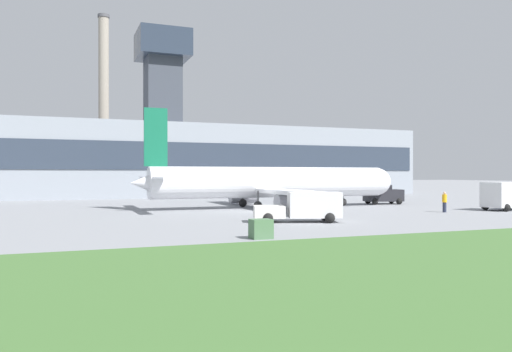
{
  "coord_description": "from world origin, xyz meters",
  "views": [
    {
      "loc": [
        -16.11,
        -40.27,
        3.27
      ],
      "look_at": [
        1.21,
        4.63,
        3.12
      ],
      "focal_mm": 35.0,
      "sensor_mm": 36.0,
      "label": 1
    }
  ],
  "objects_px": {
    "airplane": "(269,183)",
    "fuel_truck": "(304,207)",
    "ground_crew_person": "(444,202)",
    "pushback_tug": "(383,195)",
    "baggage_truck": "(505,197)"
  },
  "relations": [
    {
      "from": "ground_crew_person",
      "to": "airplane",
      "type": "bearing_deg",
      "value": 138.43
    },
    {
      "from": "airplane",
      "to": "ground_crew_person",
      "type": "bearing_deg",
      "value": -41.57
    },
    {
      "from": "airplane",
      "to": "fuel_truck",
      "type": "xyz_separation_m",
      "value": [
        -3.28,
        -14.18,
        -1.4
      ]
    },
    {
      "from": "pushback_tug",
      "to": "ground_crew_person",
      "type": "distance_m",
      "value": 12.11
    },
    {
      "from": "pushback_tug",
      "to": "baggage_truck",
      "type": "xyz_separation_m",
      "value": [
        4.62,
        -12.01,
        0.29
      ]
    },
    {
      "from": "airplane",
      "to": "pushback_tug",
      "type": "distance_m",
      "value": 14.33
    },
    {
      "from": "airplane",
      "to": "ground_crew_person",
      "type": "height_order",
      "value": "airplane"
    },
    {
      "from": "baggage_truck",
      "to": "ground_crew_person",
      "type": "height_order",
      "value": "baggage_truck"
    },
    {
      "from": "airplane",
      "to": "pushback_tug",
      "type": "height_order",
      "value": "airplane"
    },
    {
      "from": "pushback_tug",
      "to": "fuel_truck",
      "type": "xyz_separation_m",
      "value": [
        -17.48,
        -15.45,
        0.06
      ]
    },
    {
      "from": "airplane",
      "to": "fuel_truck",
      "type": "height_order",
      "value": "airplane"
    },
    {
      "from": "airplane",
      "to": "ground_crew_person",
      "type": "relative_size",
      "value": 15.32
    },
    {
      "from": "airplane",
      "to": "fuel_truck",
      "type": "distance_m",
      "value": 14.63
    },
    {
      "from": "baggage_truck",
      "to": "fuel_truck",
      "type": "distance_m",
      "value": 22.36
    },
    {
      "from": "pushback_tug",
      "to": "ground_crew_person",
      "type": "bearing_deg",
      "value": -100.45
    }
  ]
}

